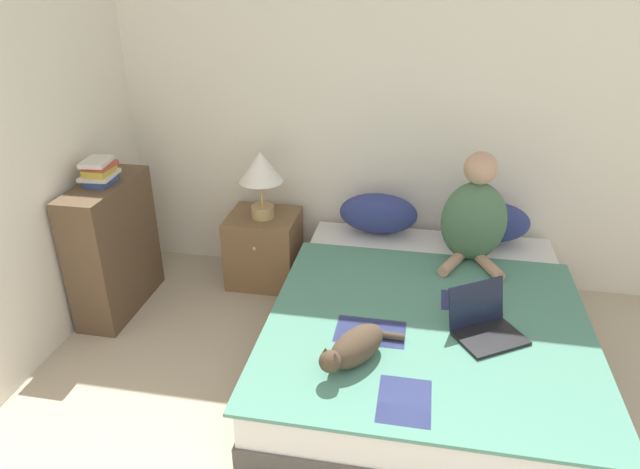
% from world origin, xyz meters
% --- Properties ---
extents(wall_back, '(5.22, 0.05, 2.55)m').
position_xyz_m(wall_back, '(0.00, 3.59, 1.27)').
color(wall_back, silver).
rests_on(wall_back, ground_plane).
extents(bed, '(1.75, 2.11, 0.44)m').
position_xyz_m(bed, '(0.18, 2.46, 0.22)').
color(bed, '#4C4742').
rests_on(bed, ground_plane).
extents(pillow_near, '(0.56, 0.26, 0.29)m').
position_xyz_m(pillow_near, '(-0.20, 3.36, 0.59)').
color(pillow_near, navy).
rests_on(pillow_near, bed).
extents(pillow_far, '(0.56, 0.26, 0.29)m').
position_xyz_m(pillow_far, '(0.57, 3.36, 0.59)').
color(pillow_far, navy).
rests_on(pillow_far, bed).
extents(person_sitting, '(0.41, 0.40, 0.74)m').
position_xyz_m(person_sitting, '(0.44, 3.06, 0.75)').
color(person_sitting, '#476B4C').
rests_on(person_sitting, bed).
extents(cat_tabby, '(0.39, 0.45, 0.17)m').
position_xyz_m(cat_tabby, '(-0.17, 1.87, 0.53)').
color(cat_tabby, '#473828').
rests_on(cat_tabby, bed).
extents(laptop_open, '(0.45, 0.43, 0.26)m').
position_xyz_m(laptop_open, '(0.48, 2.23, 0.50)').
color(laptop_open, black).
rests_on(laptop_open, bed).
extents(nightstand, '(0.50, 0.48, 0.54)m').
position_xyz_m(nightstand, '(-1.04, 3.29, 0.27)').
color(nightstand, brown).
rests_on(nightstand, ground_plane).
extents(table_lamp, '(0.31, 0.31, 0.49)m').
position_xyz_m(table_lamp, '(-1.02, 3.26, 0.89)').
color(table_lamp, tan).
rests_on(table_lamp, nightstand).
extents(bookshelf, '(0.28, 0.76, 0.93)m').
position_xyz_m(bookshelf, '(-1.94, 2.75, 0.46)').
color(bookshelf, brown).
rests_on(bookshelf, ground_plane).
extents(book_stack_top, '(0.21, 0.25, 0.16)m').
position_xyz_m(book_stack_top, '(-1.94, 2.75, 1.01)').
color(book_stack_top, '#334C8E').
rests_on(book_stack_top, bookshelf).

